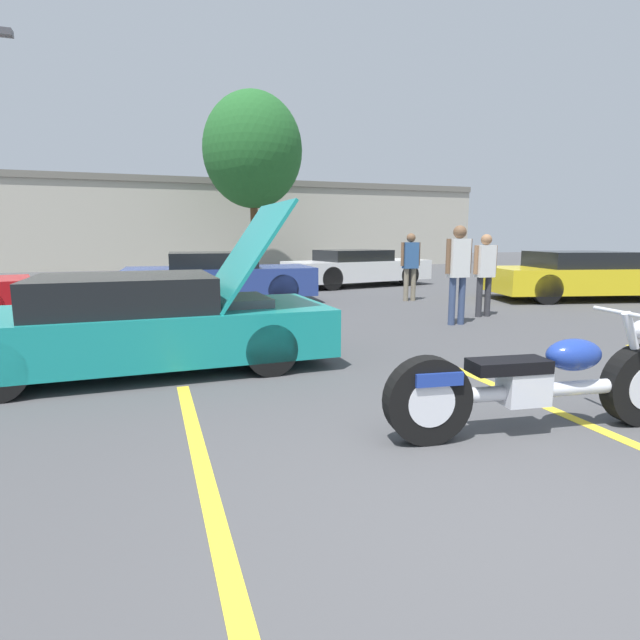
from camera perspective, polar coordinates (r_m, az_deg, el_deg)
name	(u,v)px	position (r m, az deg, el deg)	size (l,w,h in m)	color
ground_plane	(537,536)	(3.11, 23.59, -21.73)	(80.00, 80.00, 0.00)	#474749
parking_stripe_foreground	(209,495)	(3.32, -12.53, -18.99)	(0.12, 4.78, 0.01)	yellow
parking_stripe_middle	(603,431)	(4.78, 29.60, -10.95)	(0.12, 4.78, 0.01)	yellow
far_building	(183,222)	(27.33, -15.34, 10.78)	(32.00, 4.20, 4.40)	#B2AD9E
tree_background	(253,151)	(22.47, -7.70, 18.64)	(4.19, 4.19, 7.59)	brown
motorcycle	(538,385)	(4.39, 23.69, -6.78)	(2.60, 0.73, 0.98)	black
show_car_hood_open	(144,323)	(6.30, -19.48, -0.31)	(4.40, 1.89, 2.00)	teal
parked_car_mid_left_row	(219,278)	(12.18, -11.45, 4.73)	(4.45, 2.05, 1.21)	navy
parked_car_right_row	(582,276)	(14.29, 27.80, 4.48)	(5.02, 2.96, 1.21)	yellow
parked_car_mid_right_row	(357,268)	(16.13, 4.25, 5.94)	(4.94, 2.58, 1.16)	white
spectator_near_motorcycle	(458,266)	(9.24, 15.54, 5.98)	(0.52, 0.23, 1.77)	#38476B
spectator_by_show_car	(410,261)	(12.51, 10.29, 6.64)	(0.52, 0.22, 1.65)	gray
spectator_midground	(485,268)	(10.35, 18.33, 5.63)	(0.52, 0.21, 1.62)	#333338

